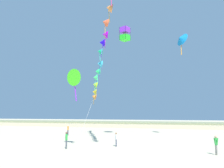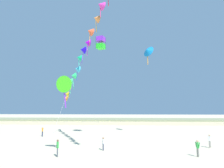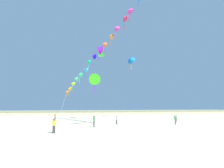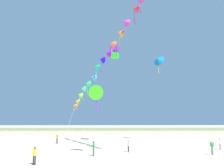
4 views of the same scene
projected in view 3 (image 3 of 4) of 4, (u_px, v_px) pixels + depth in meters
name	position (u px, v px, depth m)	size (l,w,h in m)	color
ground_plane	(132.00, 134.00, 19.77)	(240.00, 240.00, 0.00)	beige
dune_ridge	(92.00, 113.00, 67.14)	(120.00, 13.26, 1.34)	beige
person_near_left	(55.00, 116.00, 38.00)	(0.46, 0.47, 1.65)	#282D4C
person_near_right	(177.00, 117.00, 35.09)	(0.56, 0.22, 1.60)	gray
person_mid_center	(117.00, 119.00, 30.39)	(0.20, 0.52, 1.49)	#282D4C
person_far_left	(175.00, 119.00, 29.97)	(0.37, 0.54, 1.66)	gray
person_far_right	(94.00, 120.00, 26.38)	(0.25, 0.59, 1.70)	#474C56
person_far_center	(54.00, 125.00, 20.43)	(0.59, 0.23, 1.68)	black
kite_banner_string	(101.00, 47.00, 34.61)	(16.29, 27.80, 23.75)	orange
large_kite_low_lead	(101.00, 52.00, 41.46)	(1.64, 1.64, 2.13)	#26DD26
large_kite_mid_trail	(131.00, 60.00, 45.88)	(2.55, 2.58, 3.78)	#127CCA
large_kite_high_solo	(95.00, 80.00, 28.58)	(1.98, 1.10, 3.57)	#40D81E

